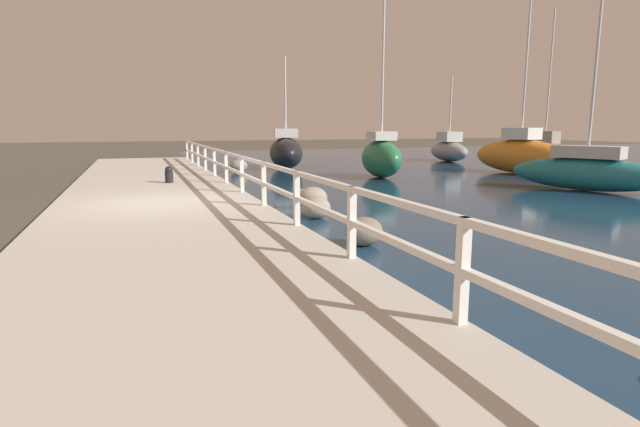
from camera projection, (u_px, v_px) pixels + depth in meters
The scene contains 15 objects.
ground_plane at pixel (159, 213), 11.97m from camera, with size 120.00×120.00×0.00m, color #4C473D.
dock_walkway at pixel (159, 208), 11.94m from camera, with size 4.76×36.00×0.26m.
railing at pixel (252, 171), 12.58m from camera, with size 0.10×32.50×1.01m.
boulder_near_dock at pixel (364, 231), 8.72m from camera, with size 0.68×0.61×0.51m.
boulder_mid_strip at pixel (316, 208), 11.27m from camera, with size 0.66×0.60×0.50m.
boulder_far_strip at pixel (303, 194), 14.30m from camera, with size 0.40×0.36×0.30m.
boulder_downstream at pixel (313, 198), 12.58m from camera, with size 0.75×0.68×0.56m.
boulder_upstream at pixel (239, 166), 22.55m from camera, with size 0.78×0.70×0.58m.
mooring_bollard at pixel (169, 174), 16.10m from camera, with size 0.26×0.26×0.54m.
sailboat_orange at pixel (520, 154), 21.98m from camera, with size 2.32×4.83×8.32m.
sailboat_black at pixel (286, 152), 24.40m from camera, with size 2.31×4.05×5.32m.
sailboat_white at pixel (544, 151), 26.61m from camera, with size 1.05×4.14×7.98m.
sailboat_green at pixel (381, 157), 20.19m from camera, with size 1.64×3.22×7.24m.
sailboat_gray at pixel (449, 150), 29.48m from camera, with size 2.00×4.14×4.89m.
sailboat_teal at pixel (586, 171), 16.10m from camera, with size 2.93×4.90×6.55m.
Camera 1 is at (-0.47, -12.39, 2.07)m, focal length 28.00 mm.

